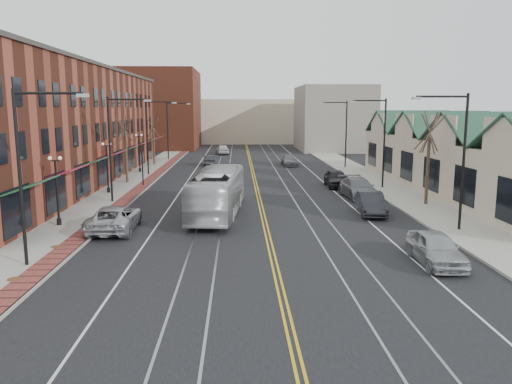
{
  "coord_description": "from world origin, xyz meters",
  "views": [
    {
      "loc": [
        -1.7,
        -22.56,
        7.31
      ],
      "look_at": [
        -0.55,
        8.84,
        2.0
      ],
      "focal_mm": 35.0,
      "sensor_mm": 36.0,
      "label": 1
    }
  ],
  "objects": [
    {
      "name": "sidewalk_left",
      "position": [
        -12.0,
        20.0,
        0.07
      ],
      "size": [
        4.0,
        120.0,
        0.15
      ],
      "primitive_type": "cube",
      "color": "gray",
      "rests_on": "ground"
    },
    {
      "name": "building_right",
      "position": [
        18.0,
        20.0,
        2.3
      ],
      "size": [
        8.0,
        36.0,
        4.6
      ],
      "primitive_type": "cube",
      "color": "#BCAC91",
      "rests_on": "ground"
    },
    {
      "name": "manhole_far",
      "position": [
        -11.2,
        8.0,
        0.16
      ],
      "size": [
        0.6,
        0.6,
        0.02
      ],
      "primitive_type": "cylinder",
      "color": "#592D19",
      "rests_on": "sidewalk_left"
    },
    {
      "name": "streetlight_r_2",
      "position": [
        11.05,
        38.0,
        5.03
      ],
      "size": [
        3.33,
        0.25,
        8.0
      ],
      "color": "black",
      "rests_on": "sidewalk_right"
    },
    {
      "name": "streetlight_l_3",
      "position": [
        -11.05,
        48.0,
        5.03
      ],
      "size": [
        3.33,
        0.25,
        8.0
      ],
      "color": "black",
      "rests_on": "sidewalk_left"
    },
    {
      "name": "sidewalk_right",
      "position": [
        12.0,
        20.0,
        0.07
      ],
      "size": [
        4.0,
        120.0,
        0.15
      ],
      "primitive_type": "cube",
      "color": "gray",
      "rests_on": "ground"
    },
    {
      "name": "ground",
      "position": [
        0.0,
        0.0,
        0.0
      ],
      "size": [
        160.0,
        160.0,
        0.0
      ],
      "primitive_type": "plane",
      "color": "black",
      "rests_on": "ground"
    },
    {
      "name": "backdrop_mid",
      "position": [
        0.0,
        85.0,
        4.5
      ],
      "size": [
        22.0,
        14.0,
        9.0
      ],
      "primitive_type": "cube",
      "color": "#BCAC91",
      "rests_on": "ground"
    },
    {
      "name": "backdrop_right",
      "position": [
        15.0,
        65.0,
        5.5
      ],
      "size": [
        12.0,
        16.0,
        11.0
      ],
      "primitive_type": "cube",
      "color": "slate",
      "rests_on": "ground"
    },
    {
      "name": "distant_car_left",
      "position": [
        -5.38,
        41.43,
        0.66
      ],
      "size": [
        1.7,
        4.07,
        1.31
      ],
      "primitive_type": "imported",
      "rotation": [
        0.0,
        0.0,
        3.22
      ],
      "color": "#222228",
      "rests_on": "ground"
    },
    {
      "name": "traffic_signal",
      "position": [
        -10.6,
        24.0,
        2.35
      ],
      "size": [
        0.18,
        0.15,
        3.8
      ],
      "color": "black",
      "rests_on": "sidewalk_left"
    },
    {
      "name": "parked_car_a",
      "position": [
        7.61,
        -0.14,
        0.77
      ],
      "size": [
        1.91,
        4.57,
        1.55
      ],
      "primitive_type": "imported",
      "rotation": [
        0.0,
        0.0,
        -0.02
      ],
      "color": "#A0A4A7",
      "rests_on": "ground"
    },
    {
      "name": "streetlight_l_1",
      "position": [
        -11.05,
        16.0,
        5.03
      ],
      "size": [
        3.33,
        0.25,
        8.0
      ],
      "color": "black",
      "rests_on": "sidewalk_left"
    },
    {
      "name": "parked_suv",
      "position": [
        -9.12,
        6.93,
        0.78
      ],
      "size": [
        2.68,
        5.64,
        1.55
      ],
      "primitive_type": "imported",
      "rotation": [
        0.0,
        0.0,
        3.16
      ],
      "color": "#A6A7AD",
      "rests_on": "ground"
    },
    {
      "name": "manhole_near",
      "position": [
        -11.2,
        -2.0,
        0.16
      ],
      "size": [
        0.6,
        0.6,
        0.02
      ],
      "primitive_type": "cylinder",
      "color": "#592D19",
      "rests_on": "sidewalk_left"
    },
    {
      "name": "distant_car_far",
      "position": [
        -4.16,
        56.93,
        0.79
      ],
      "size": [
        2.47,
        4.83,
        1.57
      ],
      "primitive_type": "imported",
      "rotation": [
        0.0,
        0.0,
        3.28
      ],
      "color": "silver",
      "rests_on": "ground"
    },
    {
      "name": "building_left",
      "position": [
        -19.0,
        27.0,
        5.5
      ],
      "size": [
        10.0,
        50.0,
        11.0
      ],
      "primitive_type": "cube",
      "color": "brown",
      "rests_on": "ground"
    },
    {
      "name": "parked_car_d",
      "position": [
        7.5,
        23.26,
        0.81
      ],
      "size": [
        2.02,
        4.78,
        1.61
      ],
      "primitive_type": "imported",
      "rotation": [
        0.0,
        0.0,
        -0.02
      ],
      "color": "black",
      "rests_on": "ground"
    },
    {
      "name": "parked_car_c",
      "position": [
        8.16,
        17.47,
        0.81
      ],
      "size": [
        2.64,
        5.73,
        1.62
      ],
      "primitive_type": "imported",
      "rotation": [
        0.0,
        0.0,
        0.07
      ],
      "color": "slate",
      "rests_on": "ground"
    },
    {
      "name": "streetlight_l_2",
      "position": [
        -11.05,
        32.0,
        5.03
      ],
      "size": [
        3.33,
        0.25,
        8.0
      ],
      "color": "black",
      "rests_on": "sidewalk_left"
    },
    {
      "name": "parked_car_b",
      "position": [
        7.5,
        11.05,
        0.77
      ],
      "size": [
        2.09,
        4.79,
        1.53
      ],
      "primitive_type": "imported",
      "rotation": [
        0.0,
        0.0,
        -0.1
      ],
      "color": "#232329",
      "rests_on": "ground"
    },
    {
      "name": "distant_car_right",
      "position": [
        4.89,
        40.75,
        0.67
      ],
      "size": [
        2.05,
        4.67,
        1.34
      ],
      "primitive_type": "imported",
      "rotation": [
        0.0,
        0.0,
        0.04
      ],
      "color": "slate",
      "rests_on": "ground"
    },
    {
      "name": "tree_right_mid",
      "position": [
        12.5,
        14.0,
        3.75
      ],
      "size": [
        1.9,
        1.46,
        6.93
      ],
      "color": "#382B21",
      "rests_on": "sidewalk_right"
    },
    {
      "name": "manhole_mid",
      "position": [
        -11.2,
        3.0,
        0.16
      ],
      "size": [
        0.6,
        0.6,
        0.02
      ],
      "primitive_type": "cylinder",
      "color": "#592D19",
      "rests_on": "sidewalk_left"
    },
    {
      "name": "lamppost_l_3",
      "position": [
        -12.8,
        34.0,
        2.2
      ],
      "size": [
        0.84,
        0.28,
        4.27
      ],
      "color": "black",
      "rests_on": "sidewalk_left"
    },
    {
      "name": "streetlight_r_1",
      "position": [
        11.05,
        22.0,
        5.03
      ],
      "size": [
        3.33,
        0.25,
        8.0
      ],
      "color": "black",
      "rests_on": "sidewalk_right"
    },
    {
      "name": "lamppost_l_2",
      "position": [
        -12.8,
        20.0,
        2.2
      ],
      "size": [
        0.84,
        0.28,
        4.27
      ],
      "color": "black",
      "rests_on": "sidewalk_left"
    },
    {
      "name": "tree_left_far",
      "position": [
        -12.5,
        42.0,
        3.28
      ],
      "size": [
        1.66,
        1.28,
        6.02
      ],
      "color": "#382B21",
      "rests_on": "sidewalk_left"
    },
    {
      "name": "backdrop_left",
      "position": [
        -16.0,
        70.0,
        7.0
      ],
      "size": [
        14.0,
        18.0,
        14.0
      ],
      "primitive_type": "cube",
      "color": "brown",
      "rests_on": "ground"
    },
    {
      "name": "streetlight_l_0",
      "position": [
        -11.05,
        0.0,
        5.03
      ],
      "size": [
        3.33,
        0.25,
        8.0
      ],
      "color": "black",
      "rests_on": "sidewalk_left"
    },
    {
      "name": "streetlight_r_0",
      "position": [
        11.05,
        6.0,
        5.03
      ],
      "size": [
        3.33,
        0.25,
        8.0
      ],
      "color": "black",
      "rests_on": "sidewalk_right"
    },
    {
      "name": "lamppost_l_1",
      "position": [
        -12.8,
        8.0,
        2.2
      ],
      "size": [
        0.84,
        0.28,
        4.27
      ],
      "color": "black",
      "rests_on": "sidewalk_left"
    },
    {
      "name": "tree_left_near",
      "position": [
        -12.5,
        26.0,
        3.51
      ],
      "size": [
        1.78,
        1.37,
        6.48
      ],
      "color": "#382B21",
      "rests_on": "sidewalk_left"
    },
    {
      "name": "transit_bus",
      "position": [
        -3.1,
        11.15,
        1.59
      ],
      "size": [
        3.72,
        11.58,
        3.17
      ],
      "primitive_type": "imported",
      "rotation": [
        0.0,
        0.0,
        3.05
      ],
      "color": "#B7B7B9",
      "rests_on": "ground"
    }
  ]
}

